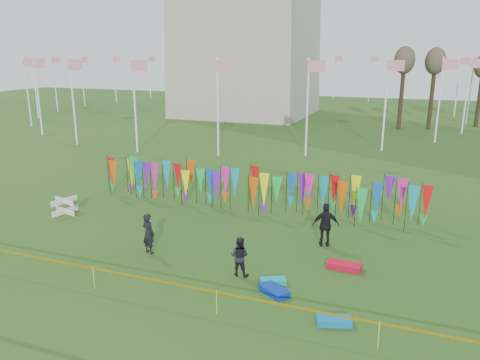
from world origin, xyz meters
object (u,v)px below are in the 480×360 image
(box_kite, at_px, (65,206))
(person_left, at_px, (148,233))
(kite_bag_turquoise, at_px, (273,281))
(person_right, at_px, (326,225))
(kite_bag_red, at_px, (344,266))
(kite_bag_teal, at_px, (334,321))
(person_mid, at_px, (239,256))
(kite_bag_blue, at_px, (274,291))

(box_kite, relative_size, person_left, 0.51)
(box_kite, distance_m, kite_bag_turquoise, 13.14)
(person_right, relative_size, kite_bag_red, 1.50)
(person_left, xyz_separation_m, kite_bag_red, (8.09, 1.41, -0.77))
(person_right, xyz_separation_m, kite_bag_teal, (1.47, -6.10, -0.89))
(box_kite, distance_m, person_right, 13.82)
(person_mid, relative_size, person_right, 0.79)
(person_right, bearing_deg, person_left, 10.85)
(box_kite, bearing_deg, person_mid, -16.37)
(kite_bag_red, relative_size, kite_bag_teal, 1.21)
(person_right, bearing_deg, box_kite, -12.57)
(person_mid, relative_size, kite_bag_blue, 1.41)
(person_mid, distance_m, kite_bag_teal, 4.58)
(person_right, height_order, kite_bag_blue, person_right)
(person_left, relative_size, kite_bag_teal, 1.63)
(kite_bag_turquoise, height_order, kite_bag_blue, kite_bag_blue)
(kite_bag_blue, bearing_deg, kite_bag_teal, -26.68)
(kite_bag_turquoise, bearing_deg, kite_bag_red, 43.65)
(person_left, relative_size, person_mid, 1.14)
(kite_bag_red, height_order, kite_bag_teal, kite_bag_red)
(kite_bag_red, xyz_separation_m, kite_bag_teal, (0.30, -4.08, -0.02))
(person_mid, xyz_separation_m, kite_bag_blue, (1.69, -0.94, -0.66))
(box_kite, bearing_deg, kite_bag_red, -5.06)
(person_left, xyz_separation_m, kite_bag_turquoise, (5.80, -0.78, -0.79))
(box_kite, distance_m, person_mid, 11.72)
(person_left, height_order, kite_bag_teal, person_left)
(box_kite, xyz_separation_m, kite_bag_turquoise, (12.66, -3.51, -0.36))
(kite_bag_blue, distance_m, kite_bag_red, 3.55)
(person_mid, height_order, kite_bag_blue, person_mid)
(person_left, bearing_deg, person_right, -135.65)
(kite_bag_blue, relative_size, kite_bag_teal, 1.01)
(person_mid, bearing_deg, box_kite, -16.74)
(person_left, relative_size, person_right, 0.90)
(box_kite, distance_m, person_left, 7.40)
(box_kite, relative_size, kite_bag_blue, 0.82)
(person_mid, relative_size, kite_bag_turquoise, 1.63)
(person_mid, height_order, kite_bag_turquoise, person_mid)
(person_mid, relative_size, kite_bag_teal, 1.42)
(kite_bag_blue, relative_size, kite_bag_red, 0.83)
(person_left, height_order, kite_bag_turquoise, person_left)
(person_left, relative_size, kite_bag_turquoise, 1.86)
(person_mid, xyz_separation_m, person_right, (2.55, 4.00, 0.21))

